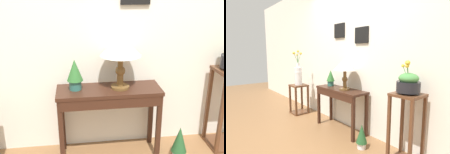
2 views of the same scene
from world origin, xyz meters
TOP-DOWN VIEW (x-y plane):
  - back_wall_with_art at (-0.00, 1.39)m, footprint 9.00×0.13m
  - console_table at (-0.06, 1.10)m, footprint 1.01×0.35m
  - table_lamp at (0.05, 1.12)m, footprint 0.39×0.39m
  - potted_plant_on_console at (-0.38, 1.14)m, footprint 0.15×0.15m
  - potted_plant_floor at (0.63, 0.94)m, footprint 0.16×0.16m

SIDE VIEW (x-z plane):
  - potted_plant_floor at x=0.63m, z-range 0.02..0.37m
  - console_table at x=-0.06m, z-range 0.24..0.98m
  - potted_plant_on_console at x=-0.38m, z-range 0.75..1.04m
  - table_lamp at x=0.05m, z-range 0.87..1.38m
  - back_wall_with_art at x=0.00m, z-range 0.00..2.80m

